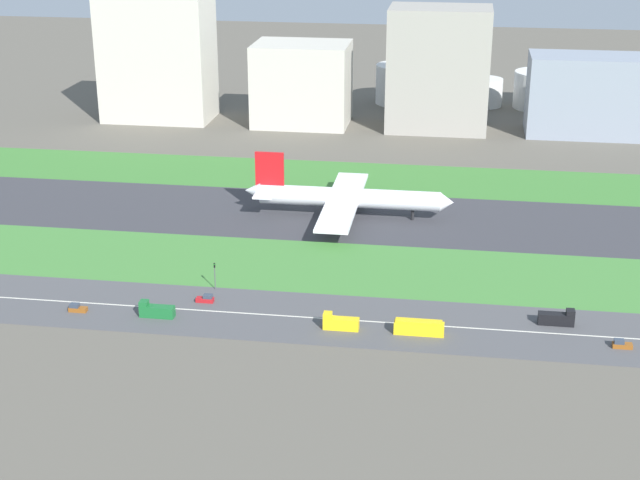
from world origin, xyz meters
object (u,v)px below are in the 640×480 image
object	(u,v)px
cargo_warehouse	(596,96)
terminal_building	(158,58)
airliner	(344,198)
bus_0	(419,327)
truck_0	(340,323)
truck_2	(557,318)
fuel_tank_centre	(484,92)
traffic_light	(215,274)
truck_1	(156,311)
car_1	(206,299)
office_tower	(438,69)
car_2	(77,308)
hangar_building	(302,84)
car_0	(621,344)
fuel_tank_west	(403,84)
fuel_tank_east	(542,90)

from	to	relation	value
cargo_warehouse	terminal_building	bearing A→B (deg)	180.00
airliner	bus_0	world-z (taller)	airliner
airliner	truck_0	bearing A→B (deg)	-83.50
truck_0	cargo_warehouse	xyz separation A→B (m)	(79.18, 192.00, 14.37)
truck_2	cargo_warehouse	size ratio (longest dim) A/B	0.15
airliner	cargo_warehouse	size ratio (longest dim) A/B	1.19
bus_0	fuel_tank_centre	size ratio (longest dim) A/B	0.68
traffic_light	truck_1	bearing A→B (deg)	-119.12
truck_2	cargo_warehouse	bearing A→B (deg)	81.08
airliner	car_1	xyz separation A→B (m)	(-26.18, -68.00, -5.31)
terminal_building	office_tower	bearing A→B (deg)	0.00
car_2	traffic_light	world-z (taller)	traffic_light
bus_0	cargo_warehouse	bearing A→B (deg)	-107.55
truck_1	car_1	xyz separation A→B (m)	(9.62, 10.00, -0.75)
car_2	truck_1	bearing A→B (deg)	180.00
hangar_building	cargo_warehouse	xyz separation A→B (m)	(120.37, 0.00, -0.98)
car_2	car_0	bearing A→B (deg)	-180.00
bus_0	terminal_building	bearing A→B (deg)	-57.59
office_tower	fuel_tank_centre	bearing A→B (deg)	66.20
fuel_tank_west	fuel_tank_centre	xyz separation A→B (m)	(37.02, 0.00, -2.60)
truck_1	fuel_tank_west	xyz separation A→B (m)	(43.01, 237.00, 7.20)
fuel_tank_centre	truck_0	bearing A→B (deg)	-98.48
bus_0	terminal_building	xyz separation A→B (m)	(-121.91, 192.00, 24.29)
fuel_tank_east	fuel_tank_west	bearing A→B (deg)	180.00
bus_0	hangar_building	bearing A→B (deg)	-72.74
truck_0	fuel_tank_east	size ratio (longest dim) A/B	0.34
airliner	traffic_light	xyz separation A→B (m)	(-25.78, -60.01, -1.94)
cargo_warehouse	hangar_building	bearing A→B (deg)	180.00
traffic_light	hangar_building	xyz separation A→B (m)	(-6.53, 174.01, 12.73)
hangar_building	truck_2	bearing A→B (deg)	-63.23
airliner	car_2	size ratio (longest dim) A/B	14.77
truck_1	traffic_light	distance (m)	20.76
office_tower	fuel_tank_west	xyz separation A→B (m)	(-17.18, 45.00, -16.07)
terminal_building	fuel_tank_east	distance (m)	171.52
car_1	traffic_light	world-z (taller)	traffic_light
car_1	traffic_light	size ratio (longest dim) A/B	0.61
car_0	car_2	distance (m)	128.77
traffic_light	hangar_building	size ratio (longest dim) A/B	0.18
car_0	truck_2	world-z (taller)	truck_2
car_0	terminal_building	bearing A→B (deg)	-48.90
truck_2	fuel_tank_east	distance (m)	227.33
bus_0	traffic_light	size ratio (longest dim) A/B	1.61
traffic_light	terminal_building	bearing A→B (deg)	111.56
hangar_building	fuel_tank_west	xyz separation A→B (m)	(39.51, 45.00, -8.15)
truck_0	terminal_building	bearing A→B (deg)	-61.69
fuel_tank_east	airliner	bearing A→B (deg)	-113.76
car_0	fuel_tank_west	world-z (taller)	fuel_tank_west
airliner	car_0	distance (m)	106.92
truck_2	office_tower	distance (m)	186.81
car_1	hangar_building	xyz separation A→B (m)	(-6.12, 182.00, 16.09)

